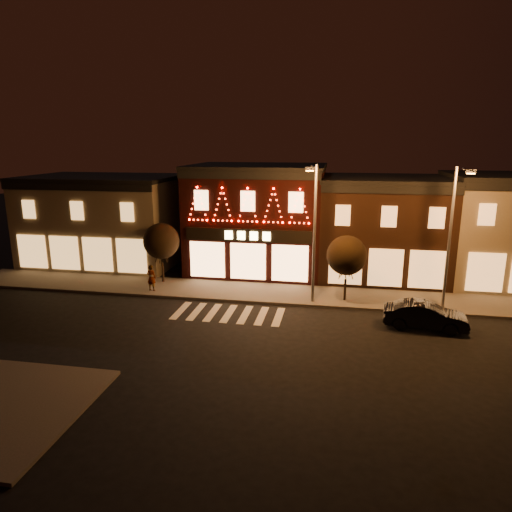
# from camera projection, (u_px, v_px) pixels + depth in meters

# --- Properties ---
(ground) EXTENTS (120.00, 120.00, 0.00)m
(ground) POSITION_uv_depth(u_px,v_px,m) (211.00, 341.00, 23.59)
(ground) COLOR black
(ground) RESTS_ON ground
(sidewalk_far) EXTENTS (44.00, 4.00, 0.15)m
(sidewalk_far) POSITION_uv_depth(u_px,v_px,m) (272.00, 293.00, 30.86)
(sidewalk_far) COLOR #47423D
(sidewalk_far) RESTS_ON ground
(building_left) EXTENTS (12.20, 8.28, 7.30)m
(building_left) POSITION_uv_depth(u_px,v_px,m) (105.00, 220.00, 38.31)
(building_left) COLOR #776A54
(building_left) RESTS_ON ground
(building_pulp) EXTENTS (10.20, 8.34, 8.30)m
(building_pulp) POSITION_uv_depth(u_px,v_px,m) (258.00, 218.00, 35.92)
(building_pulp) COLOR black
(building_pulp) RESTS_ON ground
(building_right_a) EXTENTS (9.20, 8.28, 7.50)m
(building_right_a) POSITION_uv_depth(u_px,v_px,m) (382.00, 227.00, 34.39)
(building_right_a) COLOR #311B11
(building_right_a) RESTS_ON ground
(building_right_b) EXTENTS (9.20, 8.28, 7.80)m
(building_right_b) POSITION_uv_depth(u_px,v_px,m) (512.00, 229.00, 32.79)
(building_right_b) COLOR #776A54
(building_right_b) RESTS_ON ground
(streetlamp_mid) EXTENTS (0.66, 1.96, 8.55)m
(streetlamp_mid) POSITION_uv_depth(u_px,v_px,m) (314.00, 224.00, 27.67)
(streetlamp_mid) COLOR #59595E
(streetlamp_mid) RESTS_ON sidewalk_far
(streetlamp_right) EXTENTS (0.71, 1.95, 8.49)m
(streetlamp_right) POSITION_uv_depth(u_px,v_px,m) (452.00, 229.00, 26.38)
(streetlamp_right) COLOR #59595E
(streetlamp_right) RESTS_ON sidewalk_far
(tree_left) EXTENTS (2.55, 2.55, 4.27)m
(tree_left) POSITION_uv_depth(u_px,v_px,m) (161.00, 241.00, 32.51)
(tree_left) COLOR black
(tree_left) RESTS_ON sidewalk_far
(tree_right) EXTENTS (2.50, 2.50, 4.19)m
(tree_right) POSITION_uv_depth(u_px,v_px,m) (347.00, 255.00, 28.64)
(tree_right) COLOR black
(tree_right) RESTS_ON sidewalk_far
(dark_sedan) EXTENTS (4.56, 1.98, 1.46)m
(dark_sedan) POSITION_uv_depth(u_px,v_px,m) (425.00, 315.00, 25.13)
(dark_sedan) COLOR black
(dark_sedan) RESTS_ON ground
(pedestrian) EXTENTS (0.72, 0.53, 1.79)m
(pedestrian) POSITION_uv_depth(u_px,v_px,m) (151.00, 278.00, 31.01)
(pedestrian) COLOR gray
(pedestrian) RESTS_ON sidewalk_far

